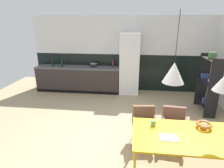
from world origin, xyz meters
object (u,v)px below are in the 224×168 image
object	(u,v)px
armchair_corner_seat	(174,121)
cooking_pot	(94,65)
open_book	(169,138)
mug_glass_clear	(153,123)
pendant_lamp_over_table_near	(174,73)
armchair_far_side	(144,120)
dining_table	(190,138)
bottle_oil_tall	(53,63)
bottle_wine_green	(113,64)
refrigerator_column	(129,64)
open_shelf_unit	(208,82)
bottle_spice_small	(62,64)
fruit_bowl	(204,125)

from	to	relation	value
armchair_corner_seat	cooking_pot	bearing A→B (deg)	-46.40
armchair_corner_seat	open_book	world-z (taller)	same
mug_glass_clear	pendant_lamp_over_table_near	distance (m)	1.02
armchair_far_side	pendant_lamp_over_table_near	world-z (taller)	pendant_lamp_over_table_near
dining_table	armchair_far_side	bearing A→B (deg)	127.50
open_book	cooking_pot	size ratio (longest dim) A/B	1.05
armchair_corner_seat	dining_table	bearing A→B (deg)	98.22
open_book	cooking_pot	xyz separation A→B (m)	(-2.00, 3.90, 0.21)
armchair_corner_seat	bottle_oil_tall	size ratio (longest dim) A/B	2.69
open_book	bottle_wine_green	world-z (taller)	bottle_wine_green
refrigerator_column	open_shelf_unit	size ratio (longest dim) A/B	1.24
refrigerator_column	armchair_corner_seat	bearing A→B (deg)	-70.31
dining_table	refrigerator_column	bearing A→B (deg)	105.88
armchair_corner_seat	mug_glass_clear	distance (m)	0.88
armchair_far_side	bottle_oil_tall	bearing A→B (deg)	-48.95
cooking_pot	pendant_lamp_over_table_near	world-z (taller)	pendant_lamp_over_table_near
dining_table	open_book	distance (m)	0.36
open_book	open_shelf_unit	distance (m)	3.00
dining_table	open_shelf_unit	bearing A→B (deg)	65.90
bottle_spice_small	open_shelf_unit	xyz separation A→B (m)	(4.59, -1.14, -0.16)
armchair_far_side	open_book	distance (m)	1.04
armchair_far_side	open_shelf_unit	distance (m)	2.46
bottle_oil_tall	bottle_wine_green	bearing A→B (deg)	3.52
fruit_bowl	bottle_spice_small	size ratio (longest dim) A/B	0.94
armchair_far_side	pendant_lamp_over_table_near	size ratio (longest dim) A/B	0.79
fruit_bowl	bottle_wine_green	world-z (taller)	bottle_wine_green
bottle_oil_tall	armchair_far_side	bearing A→B (deg)	-41.99
cooking_pot	pendant_lamp_over_table_near	bearing A→B (deg)	-62.64
refrigerator_column	mug_glass_clear	size ratio (longest dim) A/B	16.50
fruit_bowl	pendant_lamp_over_table_near	size ratio (longest dim) A/B	0.27
armchair_corner_seat	open_book	size ratio (longest dim) A/B	2.80
pendant_lamp_over_table_near	fruit_bowl	bearing A→B (deg)	24.79
refrigerator_column	bottle_oil_tall	bearing A→B (deg)	-179.44
open_shelf_unit	mug_glass_clear	bearing A→B (deg)	-36.12
armchair_corner_seat	bottle_wine_green	world-z (taller)	bottle_wine_green
fruit_bowl	open_book	xyz separation A→B (m)	(-0.63, -0.37, -0.05)
dining_table	open_shelf_unit	distance (m)	2.76
open_shelf_unit	pendant_lamp_over_table_near	xyz separation A→B (m)	(-1.48, -2.55, 0.91)
refrigerator_column	fruit_bowl	distance (m)	3.72
fruit_bowl	pendant_lamp_over_table_near	xyz separation A→B (m)	(-0.65, -0.30, 0.96)
bottle_spice_small	open_book	bearing A→B (deg)	-50.34
armchair_corner_seat	cooking_pot	distance (m)	3.73
fruit_bowl	cooking_pot	distance (m)	4.41
fruit_bowl	mug_glass_clear	distance (m)	0.83
fruit_bowl	bottle_wine_green	size ratio (longest dim) A/B	0.87
refrigerator_column	armchair_corner_seat	xyz separation A→B (m)	(1.01, -2.83, -0.55)
open_shelf_unit	open_book	bearing A→B (deg)	-29.21
cooking_pot	bottle_oil_tall	bearing A→B (deg)	-176.22
dining_table	open_book	world-z (taller)	open_book
fruit_bowl	armchair_corner_seat	bearing A→B (deg)	118.14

